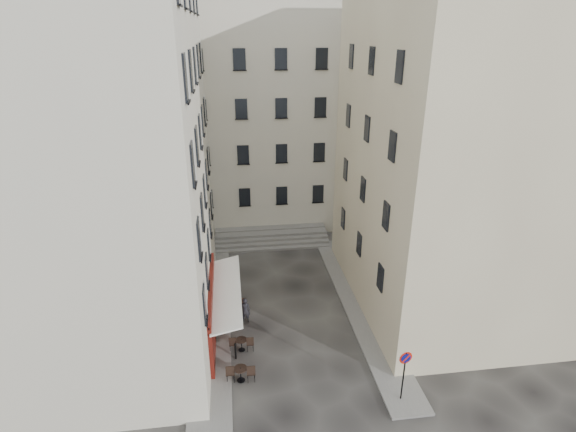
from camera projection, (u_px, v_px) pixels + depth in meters
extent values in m
plane|color=black|center=(294.00, 341.00, 24.91)|extent=(90.00, 90.00, 0.00)
cube|color=slate|center=(214.00, 306.00, 27.99)|extent=(2.00, 22.00, 0.12)
cube|color=slate|center=(358.00, 304.00, 28.17)|extent=(2.00, 18.00, 0.12)
cube|color=beige|center=(80.00, 159.00, 22.51)|extent=(12.00, 16.00, 20.00)
cube|color=#BBAB8B|center=(466.00, 160.00, 25.91)|extent=(12.00, 14.00, 18.00)
cube|color=beige|center=(251.00, 117.00, 38.69)|extent=(18.00, 10.00, 18.00)
cube|color=#431009|center=(212.00, 310.00, 24.61)|extent=(0.25, 7.00, 3.50)
cube|color=black|center=(213.00, 316.00, 24.75)|extent=(0.06, 3.85, 2.00)
cube|color=white|center=(226.00, 291.00, 24.24)|extent=(1.58, 7.30, 0.41)
cube|color=slate|center=(273.00, 245.00, 35.75)|extent=(9.00, 1.80, 0.20)
cube|color=slate|center=(272.00, 240.00, 36.08)|extent=(9.00, 1.80, 0.20)
cube|color=slate|center=(271.00, 236.00, 36.42)|extent=(9.00, 1.80, 0.20)
cube|color=slate|center=(271.00, 231.00, 36.75)|extent=(9.00, 1.80, 0.20)
cylinder|color=black|center=(236.00, 352.00, 23.42)|extent=(0.10, 0.10, 0.90)
sphere|color=black|center=(235.00, 344.00, 23.24)|extent=(0.12, 0.12, 0.12)
cylinder|color=black|center=(234.00, 313.00, 26.62)|extent=(0.10, 0.10, 0.90)
sphere|color=black|center=(234.00, 306.00, 26.44)|extent=(0.12, 0.12, 0.12)
cylinder|color=black|center=(233.00, 282.00, 29.82)|extent=(0.10, 0.10, 0.90)
sphere|color=black|center=(233.00, 276.00, 29.64)|extent=(0.12, 0.12, 0.12)
cylinder|color=black|center=(403.00, 377.00, 20.42)|extent=(0.07, 0.07, 2.75)
cylinder|color=red|center=(406.00, 358.00, 19.99)|extent=(0.63, 0.12, 0.64)
cylinder|color=navy|center=(406.00, 358.00, 19.97)|extent=(0.46, 0.11, 0.46)
cube|color=red|center=(406.00, 359.00, 19.95)|extent=(0.37, 0.08, 0.37)
cylinder|color=black|center=(241.00, 380.00, 22.03)|extent=(0.40, 0.40, 0.02)
cylinder|color=black|center=(241.00, 374.00, 21.89)|extent=(0.06, 0.06, 0.78)
cylinder|color=black|center=(240.00, 369.00, 21.75)|extent=(0.67, 0.67, 0.04)
cube|color=black|center=(251.00, 372.00, 21.93)|extent=(0.42, 0.42, 1.00)
cube|color=black|center=(230.00, 373.00, 21.91)|extent=(0.42, 0.42, 1.00)
cylinder|color=black|center=(242.00, 350.00, 24.13)|extent=(0.37, 0.37, 0.02)
cylinder|color=black|center=(242.00, 345.00, 24.00)|extent=(0.05, 0.05, 0.71)
cylinder|color=black|center=(241.00, 340.00, 23.87)|extent=(0.61, 0.61, 0.04)
cube|color=black|center=(250.00, 343.00, 24.03)|extent=(0.39, 0.39, 0.91)
cube|color=black|center=(233.00, 343.00, 24.01)|extent=(0.39, 0.39, 0.91)
cylinder|color=black|center=(229.00, 329.00, 25.81)|extent=(0.36, 0.36, 0.02)
cylinder|color=black|center=(228.00, 324.00, 25.68)|extent=(0.05, 0.05, 0.70)
cylinder|color=black|center=(228.00, 320.00, 25.56)|extent=(0.60, 0.60, 0.04)
cube|color=black|center=(236.00, 323.00, 25.72)|extent=(0.38, 0.38, 0.90)
cube|color=black|center=(220.00, 323.00, 25.70)|extent=(0.38, 0.38, 0.90)
cylinder|color=black|center=(236.00, 309.00, 27.65)|extent=(0.35, 0.35, 0.02)
cylinder|color=black|center=(236.00, 305.00, 27.53)|extent=(0.05, 0.05, 0.68)
cylinder|color=black|center=(236.00, 300.00, 27.41)|extent=(0.58, 0.58, 0.04)
cube|color=black|center=(243.00, 303.00, 27.56)|extent=(0.37, 0.37, 0.87)
cube|color=black|center=(229.00, 303.00, 27.55)|extent=(0.37, 0.37, 0.87)
cylinder|color=black|center=(232.00, 297.00, 28.89)|extent=(0.32, 0.32, 0.02)
cylinder|color=black|center=(232.00, 293.00, 28.78)|extent=(0.04, 0.04, 0.62)
cylinder|color=black|center=(232.00, 289.00, 28.67)|extent=(0.53, 0.53, 0.04)
cube|color=black|center=(238.00, 292.00, 28.81)|extent=(0.34, 0.34, 0.80)
cube|color=black|center=(226.00, 292.00, 28.79)|extent=(0.34, 0.34, 0.80)
imported|color=black|center=(245.00, 310.00, 26.25)|extent=(0.61, 0.42, 1.62)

